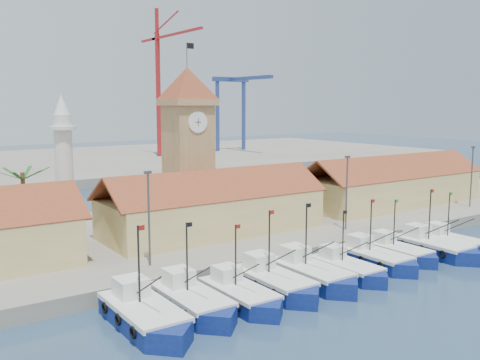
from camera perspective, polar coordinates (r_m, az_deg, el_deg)
ground at (r=49.48m, az=9.68°, el=-11.68°), size 400.00×400.00×0.00m
quay at (r=67.79m, az=-4.62°, el=-5.51°), size 140.00×32.00×1.50m
terminal at (r=147.75m, az=-21.48°, el=1.42°), size 240.00×80.00×2.00m
boat_0 at (r=41.84m, az=-10.04°, el=-14.22°), size 3.92×10.73×8.12m
boat_1 at (r=44.17m, az=-5.02°, el=-12.97°), size 3.70×10.13×7.67m
boat_2 at (r=45.60m, az=0.16°, el=-12.33°), size 3.42×9.38×7.10m
boat_3 at (r=48.48m, az=3.79°, el=-11.00°), size 3.73×10.22×7.73m
boat_4 at (r=51.03m, az=7.72°, el=-10.05°), size 3.82×10.48×7.93m
boat_5 at (r=53.61m, az=11.47°, el=-9.38°), size 3.29×9.00×6.81m
boat_6 at (r=57.55m, az=14.32°, el=-8.20°), size 3.53×9.67×7.32m
boat_7 at (r=60.80m, az=16.63°, el=-7.46°), size 3.29×9.01×6.82m
boat_8 at (r=63.51m, az=20.11°, el=-6.87°), size 3.73×10.22×7.73m
boat_9 at (r=66.79m, az=21.82°, el=-6.30°), size 3.36×9.20×6.96m
hall_center at (r=63.73m, az=-2.85°, el=-3.38°), size 27.04×10.13×7.61m
hall_right at (r=84.72m, az=15.91°, el=-0.83°), size 31.20×10.13×7.61m
clock_tower at (r=67.81m, az=-5.56°, el=4.08°), size 5.80×5.80×22.70m
minaret at (r=64.11m, az=-18.24°, el=1.48°), size 3.00×3.00×16.30m
palm_tree at (r=61.46m, az=-22.05°, el=-2.25°), size 5.60×5.03×8.39m
lamp_posts at (r=57.01m, az=1.78°, el=-2.19°), size 80.70×0.25×9.03m
crane_red_right at (r=152.30m, az=-8.46°, el=11.05°), size 1.00×34.44×40.86m
gantry at (r=168.95m, az=-0.36°, el=9.21°), size 13.00×22.00×23.20m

